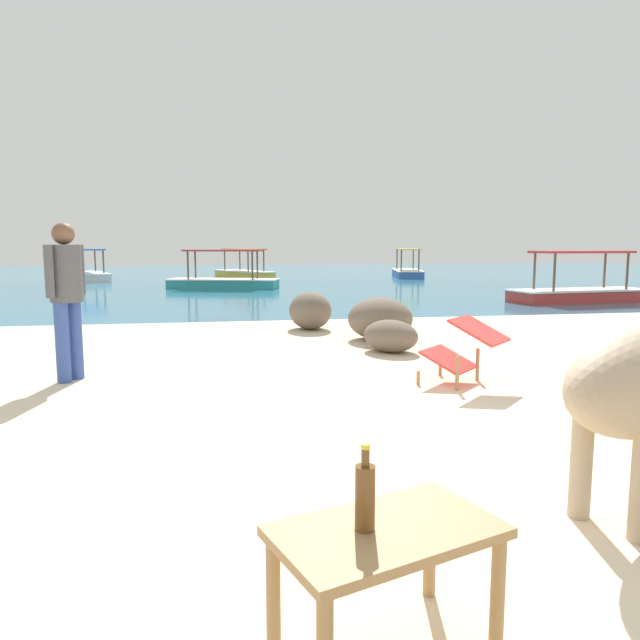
{
  "coord_description": "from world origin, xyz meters",
  "views": [
    {
      "loc": [
        -0.73,
        -3.78,
        1.43
      ],
      "look_at": [
        0.45,
        3.0,
        0.55
      ],
      "focal_mm": 32.71,
      "sensor_mm": 36.0,
      "label": 1
    }
  ],
  "objects_px": {
    "deck_chair_far": "(464,347)",
    "boat_teal": "(223,280)",
    "person_standing": "(66,289)",
    "boat_red": "(580,291)",
    "bottle": "(365,495)",
    "boat_blue": "(407,271)",
    "boat_yellow": "(244,272)",
    "low_bench_table": "(387,548)",
    "boat_white": "(90,273)"
  },
  "relations": [
    {
      "from": "low_bench_table",
      "to": "boat_blue",
      "type": "relative_size",
      "value": 0.22
    },
    {
      "from": "low_bench_table",
      "to": "boat_teal",
      "type": "xyz_separation_m",
      "value": [
        -0.38,
        17.97,
        -0.12
      ]
    },
    {
      "from": "low_bench_table",
      "to": "boat_blue",
      "type": "bearing_deg",
      "value": 52.58
    },
    {
      "from": "boat_white",
      "to": "boat_teal",
      "type": "relative_size",
      "value": 1.0
    },
    {
      "from": "bottle",
      "to": "boat_blue",
      "type": "relative_size",
      "value": 0.08
    },
    {
      "from": "low_bench_table",
      "to": "boat_white",
      "type": "distance_m",
      "value": 24.37
    },
    {
      "from": "person_standing",
      "to": "boat_red",
      "type": "xyz_separation_m",
      "value": [
        10.58,
        7.14,
        -0.7
      ]
    },
    {
      "from": "boat_white",
      "to": "boat_teal",
      "type": "height_order",
      "value": "same"
    },
    {
      "from": "boat_teal",
      "to": "person_standing",
      "type": "bearing_deg",
      "value": -81.18
    },
    {
      "from": "deck_chair_far",
      "to": "low_bench_table",
      "type": "bearing_deg",
      "value": 109.02
    },
    {
      "from": "deck_chair_far",
      "to": "boat_blue",
      "type": "xyz_separation_m",
      "value": [
        6.16,
        20.33,
        -0.13
      ]
    },
    {
      "from": "boat_red",
      "to": "low_bench_table",
      "type": "bearing_deg",
      "value": 47.74
    },
    {
      "from": "bottle",
      "to": "boat_white",
      "type": "distance_m",
      "value": 24.36
    },
    {
      "from": "boat_white",
      "to": "boat_yellow",
      "type": "bearing_deg",
      "value": 76.51
    },
    {
      "from": "boat_yellow",
      "to": "boat_teal",
      "type": "distance_m",
      "value": 6.42
    },
    {
      "from": "deck_chair_far",
      "to": "boat_yellow",
      "type": "relative_size",
      "value": 0.24
    },
    {
      "from": "boat_teal",
      "to": "boat_blue",
      "type": "bearing_deg",
      "value": 51.39
    },
    {
      "from": "deck_chair_far",
      "to": "person_standing",
      "type": "distance_m",
      "value": 4.07
    },
    {
      "from": "boat_red",
      "to": "boat_teal",
      "type": "bearing_deg",
      "value": -41.6
    },
    {
      "from": "bottle",
      "to": "boat_red",
      "type": "xyz_separation_m",
      "value": [
        8.58,
        11.64,
        -0.32
      ]
    },
    {
      "from": "person_standing",
      "to": "boat_red",
      "type": "distance_m",
      "value": 12.78
    },
    {
      "from": "boat_red",
      "to": "boat_blue",
      "type": "distance_m",
      "value": 12.33
    },
    {
      "from": "deck_chair_far",
      "to": "boat_yellow",
      "type": "xyz_separation_m",
      "value": [
        -1.28,
        20.71,
        -0.13
      ]
    },
    {
      "from": "deck_chair_far",
      "to": "boat_blue",
      "type": "distance_m",
      "value": 21.25
    },
    {
      "from": "bottle",
      "to": "boat_red",
      "type": "height_order",
      "value": "boat_red"
    },
    {
      "from": "bottle",
      "to": "boat_yellow",
      "type": "bearing_deg",
      "value": 88.46
    },
    {
      "from": "low_bench_table",
      "to": "boat_teal",
      "type": "height_order",
      "value": "boat_teal"
    },
    {
      "from": "low_bench_table",
      "to": "boat_yellow",
      "type": "relative_size",
      "value": 0.23
    },
    {
      "from": "person_standing",
      "to": "boat_yellow",
      "type": "bearing_deg",
      "value": 112.1
    },
    {
      "from": "boat_blue",
      "to": "boat_yellow",
      "type": "xyz_separation_m",
      "value": [
        -7.44,
        0.38,
        0.0
      ]
    },
    {
      "from": "bottle",
      "to": "boat_teal",
      "type": "height_order",
      "value": "boat_teal"
    },
    {
      "from": "deck_chair_far",
      "to": "boat_white",
      "type": "relative_size",
      "value": 0.24
    },
    {
      "from": "person_standing",
      "to": "boat_red",
      "type": "height_order",
      "value": "person_standing"
    },
    {
      "from": "low_bench_table",
      "to": "boat_teal",
      "type": "bearing_deg",
      "value": 72.32
    },
    {
      "from": "deck_chair_far",
      "to": "boat_teal",
      "type": "relative_size",
      "value": 0.24
    },
    {
      "from": "boat_red",
      "to": "boat_blue",
      "type": "relative_size",
      "value": 0.98
    },
    {
      "from": "deck_chair_far",
      "to": "boat_red",
      "type": "relative_size",
      "value": 0.24
    },
    {
      "from": "low_bench_table",
      "to": "boat_red",
      "type": "xyz_separation_m",
      "value": [
        8.5,
        11.63,
        -0.12
      ]
    },
    {
      "from": "person_standing",
      "to": "boat_blue",
      "type": "bearing_deg",
      "value": 92.29
    },
    {
      "from": "bottle",
      "to": "boat_white",
      "type": "bearing_deg",
      "value": 103.58
    },
    {
      "from": "low_bench_table",
      "to": "deck_chair_far",
      "type": "bearing_deg",
      "value": 43.89
    },
    {
      "from": "low_bench_table",
      "to": "boat_teal",
      "type": "distance_m",
      "value": 17.98
    },
    {
      "from": "person_standing",
      "to": "boat_red",
      "type": "relative_size",
      "value": 0.43
    },
    {
      "from": "boat_yellow",
      "to": "person_standing",
      "type": "bearing_deg",
      "value": 146.09
    },
    {
      "from": "boat_yellow",
      "to": "boat_teal",
      "type": "bearing_deg",
      "value": 145.11
    },
    {
      "from": "deck_chair_far",
      "to": "boat_white",
      "type": "distance_m",
      "value": 21.46
    },
    {
      "from": "boat_red",
      "to": "bottle",
      "type": "bearing_deg",
      "value": 47.51
    },
    {
      "from": "boat_red",
      "to": "boat_blue",
      "type": "height_order",
      "value": "same"
    },
    {
      "from": "boat_red",
      "to": "boat_yellow",
      "type": "xyz_separation_m",
      "value": [
        -7.93,
        12.69,
        0.0
      ]
    },
    {
      "from": "deck_chair_far",
      "to": "boat_teal",
      "type": "distance_m",
      "value": 14.53
    }
  ]
}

